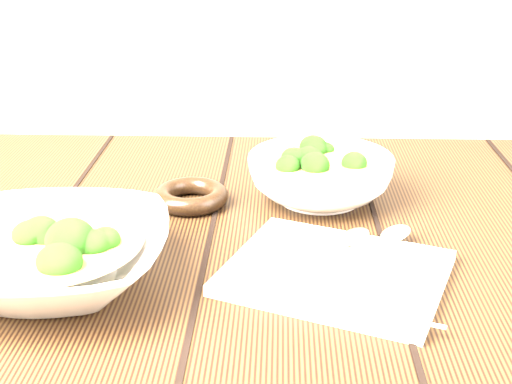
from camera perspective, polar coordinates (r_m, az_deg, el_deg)
The scene contains 7 objects.
table at distance 0.88m, azimuth -2.28°, elevation -11.28°, with size 1.20×0.80×0.75m.
soup_bowl_front at distance 0.75m, azimuth -16.18°, elevation -4.92°, with size 0.25×0.25×0.07m.
soup_bowl_back at distance 0.93m, azimuth 5.15°, elevation 1.28°, with size 0.24×0.24×0.07m.
trivet at distance 0.92m, azimuth -5.23°, elevation -0.33°, with size 0.10×0.10×0.02m, color black.
napkin at distance 0.75m, azimuth 6.37°, elevation -6.43°, with size 0.22×0.18×0.01m, color beige.
spoon_left at distance 0.78m, azimuth 6.85°, elevation -4.52°, with size 0.10×0.17×0.01m.
spoon_right at distance 0.80m, azimuth 9.96°, elevation -4.13°, with size 0.12×0.16×0.01m.
Camera 1 is at (0.06, -0.73, 1.12)m, focal length 50.00 mm.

